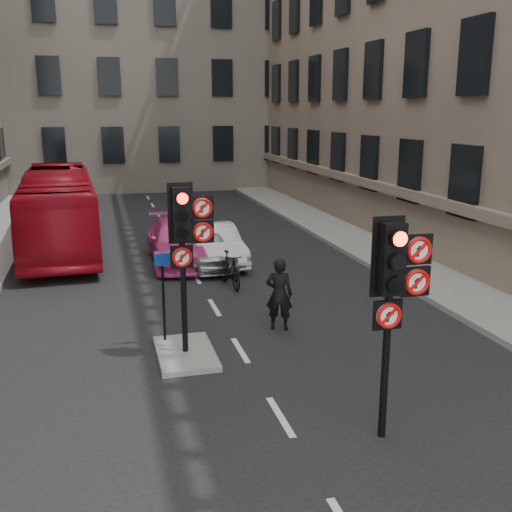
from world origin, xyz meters
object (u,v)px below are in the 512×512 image
signal_far (186,232)px  car_silver (206,248)px  bus_red (59,210)px  motorcycle (230,270)px  car_pink (179,242)px  car_white (215,244)px  signal_near (395,282)px  motorcyclist (279,294)px  info_sign (163,285)px

signal_far → car_silver: signal_far is taller
bus_red → motorcycle: (5.10, -6.56, -0.95)m
signal_far → motorcycle: (1.93, 4.80, -2.18)m
car_pink → signal_far: bearing=-95.2°
signal_far → car_pink: bearing=83.8°
car_white → motorcycle: bearing=-95.3°
signal_far → motorcycle: signal_far is taller
signal_far → car_silver: bearing=77.3°
signal_far → bus_red: size_ratio=0.34×
signal_near → signal_far: 4.77m
motorcyclist → car_silver: bearing=-60.9°
signal_near → motorcycle: (-0.67, 8.80, -2.06)m
car_silver → bus_red: bus_red is taller
signal_near → car_silver: bearing=94.8°
signal_far → motorcyclist: (2.31, 1.05, -1.83)m
signal_far → motorcyclist: bearing=24.5°
car_white → bus_red: size_ratio=0.38×
signal_near → info_sign: 5.75m
car_white → car_pink: car_pink is taller
bus_red → motorcycle: 8.37m
motorcycle → info_sign: (-2.37, -4.06, 0.89)m
signal_near → car_silver: 11.49m
signal_far → bus_red: (-3.17, 11.36, -1.23)m
car_silver → motorcyclist: size_ratio=2.10×
signal_near → motorcyclist: 5.34m
motorcycle → signal_far: bearing=-118.6°
car_silver → motorcycle: size_ratio=2.13×
signal_near → bus_red: size_ratio=0.34×
signal_near → info_sign: bearing=122.6°
signal_far → motorcycle: 5.61m
car_white → info_sign: info_sign is taller
signal_far → car_white: 8.21m
signal_near → car_white: 11.85m
bus_red → motorcycle: bus_red is taller
signal_near → motorcyclist: signal_near is taller
signal_far → signal_near: bearing=-57.0°
motorcycle → signal_near: bearing=-92.3°
motorcycle → info_sign: size_ratio=0.87×
car_white → motorcycle: 2.89m
signal_far → info_sign: bearing=120.5°
car_silver → car_white: (0.41, 0.40, 0.03)m
info_sign → signal_far: bearing=-59.3°
motorcyclist → car_pink: bearing=-55.6°
car_silver → signal_far: bearing=-107.5°
info_sign → signal_near: bearing=-57.1°
motorcyclist → signal_near: bearing=116.3°
car_pink → motorcycle: car_pink is taller
signal_far → info_sign: 1.55m
car_pink → signal_near: bearing=-81.0°
bus_red → motorcyclist: 11.69m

